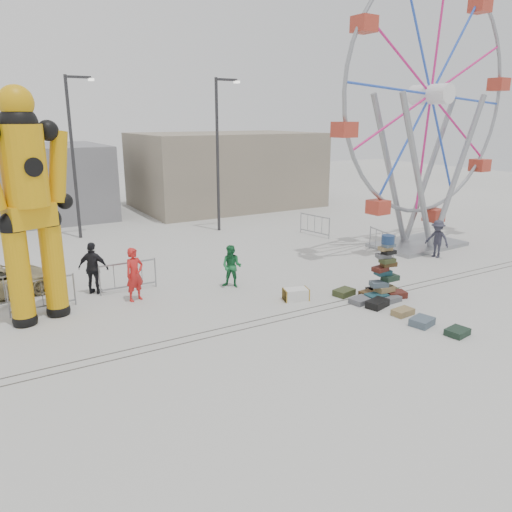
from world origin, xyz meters
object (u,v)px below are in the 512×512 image
ferris_wheel (429,115)px  pedestrian_green (232,266)px  pedestrian_red (135,274)px  barricade_dummy_b (42,295)px  barricade_dummy_c (128,276)px  pedestrian_black (93,268)px  crash_test_dummy (28,199)px  suitcase_tower (384,280)px  barricade_wheel_back (315,225)px  steamer_trunk (296,294)px  lamp_post_right (219,147)px  barricade_wheel_front (382,242)px  lamp_post_left (74,150)px  pedestrian_grey (437,239)px

ferris_wheel → pedestrian_green: (-10.57, -0.82, -5.33)m
pedestrian_red → pedestrian_green: size_ratio=1.17×
pedestrian_green → pedestrian_red: bearing=-140.7°
barricade_dummy_b → barricade_dummy_c: bearing=6.1°
pedestrian_black → crash_test_dummy: bearing=75.5°
suitcase_tower → barricade_wheel_back: bearing=74.9°
barricade_dummy_c → barricade_wheel_back: size_ratio=1.00×
steamer_trunk → barricade_dummy_c: size_ratio=0.42×
ferris_wheel → barricade_dummy_c: ferris_wheel is taller
lamp_post_right → barricade_wheel_front: size_ratio=4.00×
lamp_post_right → barricade_wheel_front: 9.99m
lamp_post_left → steamer_trunk: bearing=-71.6°
barricade_wheel_front → pedestrian_black: size_ratio=1.08×
lamp_post_left → barricade_dummy_b: size_ratio=4.00×
pedestrian_red → pedestrian_green: (3.47, -0.43, -0.13)m
barricade_wheel_back → pedestrian_red: size_ratio=1.09×
suitcase_tower → steamer_trunk: suitcase_tower is taller
steamer_trunk → barricade_dummy_c: 6.01m
barricade_wheel_front → pedestrian_black: bearing=95.9°
steamer_trunk → barricade_dummy_b: barricade_dummy_b is taller
barricade_wheel_back → pedestrian_black: pedestrian_black is taller
steamer_trunk → pedestrian_black: size_ratio=0.45×
pedestrian_red → barricade_wheel_back: bearing=6.2°
crash_test_dummy → pedestrian_green: crash_test_dummy is taller
lamp_post_left → pedestrian_black: size_ratio=4.30×
lamp_post_right → pedestrian_grey: lamp_post_right is taller
barricade_dummy_c → pedestrian_grey: pedestrian_grey is taller
pedestrian_red → pedestrian_black: 1.75m
lamp_post_right → barricade_dummy_b: lamp_post_right is taller
pedestrian_green → crash_test_dummy: bearing=-135.8°
pedestrian_black → pedestrian_grey: size_ratio=1.11×
lamp_post_left → ferris_wheel: bearing=-36.3°
barricade_dummy_c → crash_test_dummy: bearing=-157.2°
lamp_post_left → pedestrian_green: (3.09, -10.84, -3.69)m
barricade_wheel_back → pedestrian_green: 9.20m
barricade_dummy_c → barricade_wheel_front: size_ratio=1.00×
lamp_post_right → lamp_post_left: same height
barricade_dummy_c → barricade_wheel_back: 11.62m
suitcase_tower → steamer_trunk: size_ratio=2.64×
pedestrian_red → steamer_trunk: bearing=-46.9°
lamp_post_left → barricade_dummy_b: (-3.25, -9.90, -3.93)m
suitcase_tower → pedestrian_black: bearing=154.5°
steamer_trunk → pedestrian_grey: 8.60m
pedestrian_green → barricade_dummy_b: bearing=-142.1°
barricade_wheel_back → pedestrian_grey: 6.52m
suitcase_tower → pedestrian_grey: suitcase_tower is taller
lamp_post_left → barricade_dummy_c: (-0.31, -9.37, -3.93)m
lamp_post_right → crash_test_dummy: lamp_post_right is taller
barricade_wheel_front → pedestrian_black: 12.58m
lamp_post_right → ferris_wheel: ferris_wheel is taller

